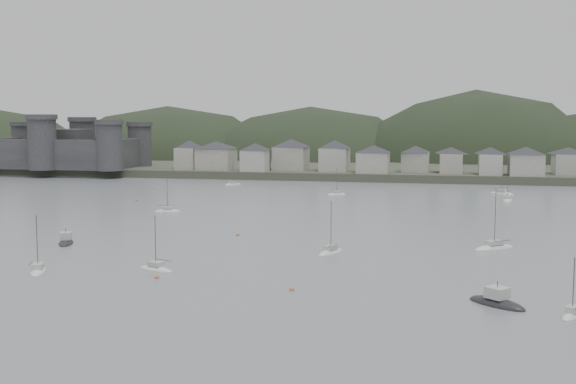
# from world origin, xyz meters

# --- Properties ---
(ground) EXTENTS (900.00, 900.00, 0.00)m
(ground) POSITION_xyz_m (0.00, 0.00, 0.00)
(ground) COLOR slate
(ground) RESTS_ON ground
(far_shore_land) EXTENTS (900.00, 250.00, 3.00)m
(far_shore_land) POSITION_xyz_m (0.00, 295.00, 1.50)
(far_shore_land) COLOR #383D2D
(far_shore_land) RESTS_ON ground
(forested_ridge) EXTENTS (851.55, 103.94, 102.57)m
(forested_ridge) POSITION_xyz_m (4.83, 269.40, -11.28)
(forested_ridge) COLOR black
(forested_ridge) RESTS_ON ground
(castle) EXTENTS (66.00, 43.00, 20.00)m
(castle) POSITION_xyz_m (-120.00, 179.80, 10.96)
(castle) COLOR #343436
(castle) RESTS_ON far_shore_land
(waterfront_town) EXTENTS (451.48, 28.46, 12.92)m
(waterfront_town) POSITION_xyz_m (50.59, 183.34, 8.66)
(waterfront_town) COLOR gray
(waterfront_town) RESTS_ON far_shore_land
(sailboat_lead) EXTENTS (6.31, 5.41, 8.72)m
(sailboat_lead) POSITION_xyz_m (4.07, 125.53, 0.19)
(sailboat_lead) COLOR silver
(sailboat_lead) RESTS_ON ground
(moored_fleet) EXTENTS (266.58, 177.92, 13.16)m
(moored_fleet) POSITION_xyz_m (-11.42, 53.51, 0.18)
(moored_fleet) COLOR silver
(moored_fleet) RESTS_ON ground
(motor_launch_near) EXTENTS (8.17, 7.53, 3.95)m
(motor_launch_near) POSITION_xyz_m (43.14, 3.11, 0.29)
(motor_launch_near) COLOR black
(motor_launch_near) RESTS_ON ground
(motor_launch_far) EXTENTS (5.09, 7.52, 3.71)m
(motor_launch_far) POSITION_xyz_m (-32.95, 30.80, 0.30)
(motor_launch_far) COLOR black
(motor_launch_far) RESTS_ON ground
(mooring_buoys) EXTENTS (178.88, 126.22, 0.70)m
(mooring_buoys) POSITION_xyz_m (-12.85, 51.69, 0.15)
(mooring_buoys) COLOR #CD7144
(mooring_buoys) RESTS_ON ground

